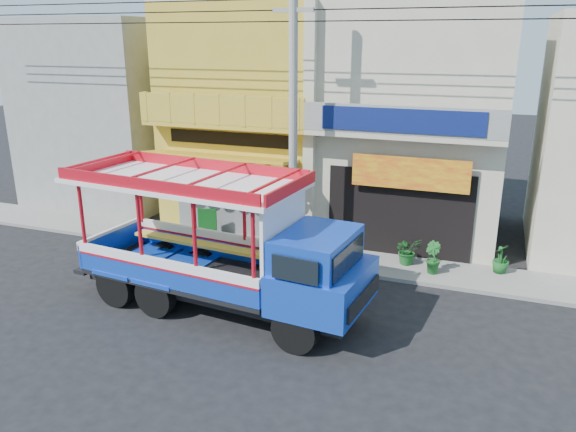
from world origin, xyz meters
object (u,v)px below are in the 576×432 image
object	(u,v)px
potted_plant_c	(501,258)
potted_plant_a	(408,250)
potted_plant_b	(432,258)
songthaew_truck	(238,249)
green_sign	(208,225)
utility_pole	(298,104)

from	to	relation	value
potted_plant_c	potted_plant_a	bearing A→B (deg)	-57.05
potted_plant_c	potted_plant_b	bearing A→B (deg)	-42.26
songthaew_truck	green_sign	bearing A→B (deg)	126.24
potted_plant_a	potted_plant_b	bearing A→B (deg)	-60.69
potted_plant_b	potted_plant_c	size ratio (longest dim) A/B	1.07
utility_pole	potted_plant_c	size ratio (longest dim) A/B	31.26
potted_plant_a	potted_plant_c	size ratio (longest dim) A/B	0.98
utility_pole	potted_plant_b	xyz separation A→B (m)	(4.11, 0.51, -4.44)
utility_pole	potted_plant_a	distance (m)	5.64
songthaew_truck	potted_plant_b	distance (m)	6.19
potted_plant_a	potted_plant_b	distance (m)	0.92
utility_pole	potted_plant_a	xyz separation A→B (m)	(3.31, 0.95, -4.47)
songthaew_truck	potted_plant_c	distance (m)	8.11
green_sign	potted_plant_a	size ratio (longest dim) A/B	1.16
potted_plant_a	utility_pole	bearing A→B (deg)	164.29
potted_plant_a	potted_plant_c	bearing A→B (deg)	-25.77
utility_pole	songthaew_truck	size ratio (longest dim) A/B	3.43
potted_plant_a	songthaew_truck	bearing A→B (deg)	-159.41
songthaew_truck	potted_plant_b	size ratio (longest dim) A/B	8.54
potted_plant_a	potted_plant_b	xyz separation A→B (m)	(0.80, -0.44, 0.04)
utility_pole	songthaew_truck	distance (m)	4.93
songthaew_truck	potted_plant_a	bearing A→B (deg)	52.40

